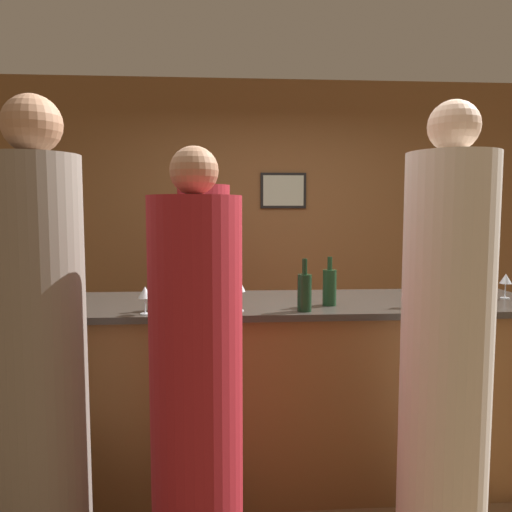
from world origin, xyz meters
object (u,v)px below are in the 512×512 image
Objects in this scene: guest_1 at (42,366)px; wine_bottle_0 at (178,289)px; wine_bottle_1 at (330,287)px; guest_0 at (445,363)px; guest_2 at (196,391)px; wine_bottle_2 at (304,291)px; bartender at (205,296)px.

wine_bottle_0 is at bearing 51.53° from guest_1.
wine_bottle_0 is 0.82m from wine_bottle_1.
guest_1 reaches higher than guest_0.
guest_2 is 6.71× the size of wine_bottle_0.
guest_2 reaches higher than wine_bottle_2.
guest_1 is 1.11× the size of guest_2.
bartender is at bearing 85.04° from wine_bottle_0.
bartender reaches higher than wine_bottle_2.
bartender is 1.15m from wine_bottle_0.
guest_1 is at bearing 71.36° from bartender.
guest_1 is 1.47m from wine_bottle_1.
wine_bottle_0 is (-0.13, 0.66, 0.31)m from guest_2.
guest_0 is 1.00× the size of guest_1.
guest_2 is at bearing -4.00° from guest_1.
wine_bottle_2 reaches higher than wine_bottle_1.
guest_2 is at bearing -79.08° from wine_bottle_0.
wine_bottle_2 is (0.65, -0.11, -0.00)m from wine_bottle_0.
wine_bottle_2 reaches higher than wine_bottle_0.
wine_bottle_1 is at bearing 42.27° from wine_bottle_2.
guest_1 reaches higher than bartender.
wine_bottle_0 is at bearing -177.31° from wine_bottle_1.
guest_1 reaches higher than wine_bottle_1.
wine_bottle_0 is at bearing 85.04° from bartender.
wine_bottle_0 reaches higher than wine_bottle_1.
wine_bottle_0 is at bearing 170.28° from wine_bottle_2.
wine_bottle_1 is (0.72, -1.09, 0.23)m from bartender.
wine_bottle_2 is at bearing 46.30° from guest_2.
wine_bottle_2 is at bearing 132.47° from guest_0.
wine_bottle_0 is 0.99× the size of wine_bottle_2.
guest_1 is 7.52× the size of wine_bottle_1.
bartender is 7.25× the size of wine_bottle_2.
wine_bottle_0 is at bearing 150.21° from guest_0.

